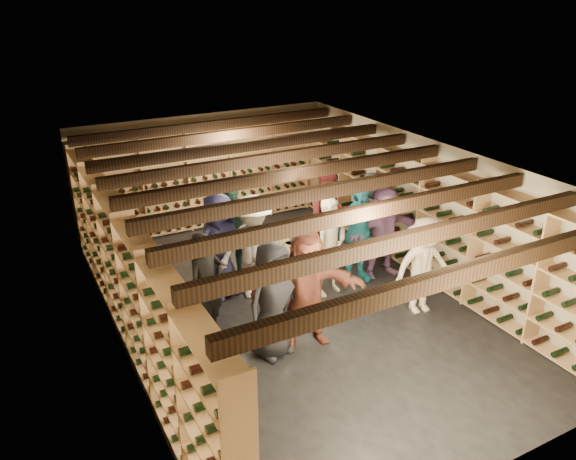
# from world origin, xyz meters

# --- Properties ---
(ground) EXTENTS (8.00, 8.00, 0.00)m
(ground) POSITION_xyz_m (0.00, 0.00, 0.00)
(ground) COLOR black
(ground) RESTS_ON ground
(walls) EXTENTS (5.52, 8.02, 2.40)m
(walls) POSITION_xyz_m (0.00, 0.00, 1.20)
(walls) COLOR #B8AB8F
(walls) RESTS_ON ground
(ceiling) EXTENTS (5.50, 8.00, 0.01)m
(ceiling) POSITION_xyz_m (0.00, 0.00, 2.40)
(ceiling) COLOR beige
(ceiling) RESTS_ON walls
(ceiling_joists) EXTENTS (5.40, 7.12, 0.18)m
(ceiling_joists) POSITION_xyz_m (0.00, 0.00, 2.26)
(ceiling_joists) COLOR black
(ceiling_joists) RESTS_ON ground
(wine_rack_left) EXTENTS (0.32, 7.50, 2.15)m
(wine_rack_left) POSITION_xyz_m (-2.57, 0.00, 1.08)
(wine_rack_left) COLOR tan
(wine_rack_left) RESTS_ON ground
(wine_rack_right) EXTENTS (0.32, 7.50, 2.15)m
(wine_rack_right) POSITION_xyz_m (2.57, 0.00, 1.08)
(wine_rack_right) COLOR tan
(wine_rack_right) RESTS_ON ground
(wine_rack_back) EXTENTS (4.70, 0.30, 2.15)m
(wine_rack_back) POSITION_xyz_m (0.00, 3.83, 1.07)
(wine_rack_back) COLOR tan
(wine_rack_back) RESTS_ON ground
(crate_stack_left) EXTENTS (0.51, 0.35, 0.85)m
(crate_stack_left) POSITION_xyz_m (0.48, 1.30, 0.42)
(crate_stack_left) COLOR tan
(crate_stack_left) RESTS_ON ground
(crate_stack_right) EXTENTS (0.54, 0.39, 0.34)m
(crate_stack_right) POSITION_xyz_m (0.33, 1.30, 0.17)
(crate_stack_right) COLOR tan
(crate_stack_right) RESTS_ON ground
(crate_loose) EXTENTS (0.54, 0.39, 0.17)m
(crate_loose) POSITION_xyz_m (0.44, 2.33, 0.09)
(crate_loose) COLOR tan
(crate_loose) RESTS_ON ground
(person_0) EXTENTS (0.96, 0.76, 1.73)m
(person_0) POSITION_xyz_m (-0.90, -0.98, 0.86)
(person_0) COLOR black
(person_0) RESTS_ON ground
(person_1) EXTENTS (0.71, 0.59, 1.67)m
(person_1) POSITION_xyz_m (-1.55, -0.17, 0.84)
(person_1) COLOR black
(person_1) RESTS_ON ground
(person_2) EXTENTS (0.74, 0.58, 1.48)m
(person_2) POSITION_xyz_m (0.09, 0.03, 0.74)
(person_2) COLOR brown
(person_2) RESTS_ON ground
(person_3) EXTENTS (1.10, 0.72, 1.61)m
(person_3) POSITION_xyz_m (1.70, -1.09, 0.80)
(person_3) COLOR beige
(person_3) RESTS_ON ground
(person_4) EXTENTS (1.10, 0.54, 1.81)m
(person_4) POSITION_xyz_m (1.35, 0.25, 0.90)
(person_4) COLOR #1C6D81
(person_4) RESTS_ON ground
(person_5) EXTENTS (1.73, 0.96, 1.78)m
(person_5) POSITION_xyz_m (-0.35, -0.96, 0.89)
(person_5) COLOR brown
(person_5) RESTS_ON ground
(person_6) EXTENTS (1.02, 0.81, 1.81)m
(person_6) POSITION_xyz_m (-0.92, 0.90, 0.90)
(person_6) COLOR #1E1E42
(person_6) RESTS_ON ground
(person_7) EXTENTS (0.70, 0.54, 1.72)m
(person_7) POSITION_xyz_m (0.72, 0.11, 0.86)
(person_7) COLOR gray
(person_7) RESTS_ON ground
(person_8) EXTENTS (0.95, 0.76, 1.88)m
(person_8) POSITION_xyz_m (1.25, 1.01, 0.94)
(person_8) COLOR #4C1617
(person_8) RESTS_ON ground
(person_9) EXTENTS (1.24, 0.83, 1.79)m
(person_9) POSITION_xyz_m (-0.45, 0.61, 0.90)
(person_9) COLOR #A49C95
(person_9) RESTS_ON ground
(person_10) EXTENTS (1.06, 0.45, 1.81)m
(person_10) POSITION_xyz_m (-0.55, 1.30, 0.90)
(person_10) COLOR #21493A
(person_10) RESTS_ON ground
(person_11) EXTENTS (1.57, 0.59, 1.67)m
(person_11) POSITION_xyz_m (1.90, 0.23, 0.83)
(person_11) COLOR slate
(person_11) RESTS_ON ground
(person_12) EXTENTS (0.96, 0.82, 1.67)m
(person_12) POSITION_xyz_m (2.18, 0.98, 0.83)
(person_12) COLOR #333337
(person_12) RESTS_ON ground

